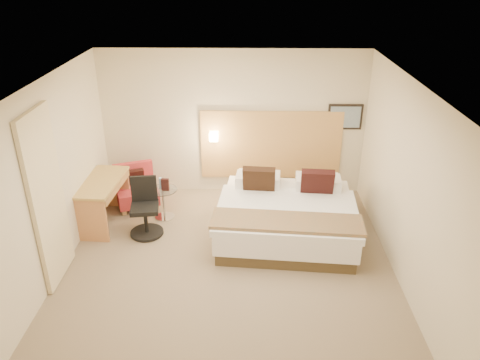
{
  "coord_description": "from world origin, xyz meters",
  "views": [
    {
      "loc": [
        0.29,
        -5.64,
        4.11
      ],
      "look_at": [
        0.16,
        0.63,
        1.11
      ],
      "focal_mm": 35.0,
      "sensor_mm": 36.0,
      "label": 1
    }
  ],
  "objects_px": {
    "lounge_chair": "(136,190)",
    "side_table": "(164,202)",
    "bed": "(287,215)",
    "desk": "(103,190)",
    "desk_chair": "(145,212)"
  },
  "relations": [
    {
      "from": "bed",
      "to": "lounge_chair",
      "type": "relative_size",
      "value": 2.61
    },
    {
      "from": "bed",
      "to": "desk_chair",
      "type": "xyz_separation_m",
      "value": [
        -2.28,
        -0.03,
        0.05
      ]
    },
    {
      "from": "bed",
      "to": "lounge_chair",
      "type": "height_order",
      "value": "bed"
    },
    {
      "from": "desk_chair",
      "to": "desk",
      "type": "bearing_deg",
      "value": 157.02
    },
    {
      "from": "bed",
      "to": "lounge_chair",
      "type": "distance_m",
      "value": 2.81
    },
    {
      "from": "lounge_chair",
      "to": "side_table",
      "type": "bearing_deg",
      "value": -39.19
    },
    {
      "from": "lounge_chair",
      "to": "bed",
      "type": "bearing_deg",
      "value": -19.58
    },
    {
      "from": "desk",
      "to": "desk_chair",
      "type": "distance_m",
      "value": 0.84
    },
    {
      "from": "bed",
      "to": "side_table",
      "type": "xyz_separation_m",
      "value": [
        -2.07,
        0.47,
        -0.04
      ]
    },
    {
      "from": "lounge_chair",
      "to": "desk",
      "type": "relative_size",
      "value": 0.69
    },
    {
      "from": "lounge_chair",
      "to": "desk",
      "type": "xyz_separation_m",
      "value": [
        -0.37,
        -0.66,
        0.32
      ]
    },
    {
      "from": "side_table",
      "to": "desk_chair",
      "type": "distance_m",
      "value": 0.55
    },
    {
      "from": "lounge_chair",
      "to": "desk_chair",
      "type": "bearing_deg",
      "value": -69.26
    },
    {
      "from": "bed",
      "to": "side_table",
      "type": "relative_size",
      "value": 4.24
    },
    {
      "from": "bed",
      "to": "desk",
      "type": "relative_size",
      "value": 1.79
    }
  ]
}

